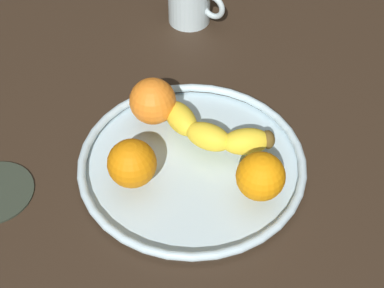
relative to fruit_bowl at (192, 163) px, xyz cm
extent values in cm
cube|color=#2F2217|center=(0.00, 0.00, -2.92)|extent=(153.93, 153.93, 4.00)
cylinder|color=silver|center=(0.00, 0.00, -0.62)|extent=(30.85, 30.85, 0.60)
torus|color=silver|center=(0.00, 0.00, 0.28)|extent=(32.13, 32.13, 1.20)
ellipsoid|color=yellow|center=(-4.68, 4.14, 2.78)|extent=(7.80, 6.39, 3.78)
ellipsoid|color=yellow|center=(0.56, 3.28, 2.78)|extent=(7.25, 4.62, 3.78)
ellipsoid|color=yellow|center=(5.43, 5.43, 2.78)|extent=(7.65, 7.31, 3.78)
ellipsoid|color=brown|center=(7.77, 7.42, 2.78)|extent=(3.24, 3.31, 2.65)
sphere|color=orange|center=(-4.49, -7.48, 4.18)|extent=(6.59, 6.59, 6.59)
sphere|color=orange|center=(-9.20, 3.55, 4.30)|extent=(6.84, 6.84, 6.84)
sphere|color=orange|center=(10.62, 0.50, 4.12)|extent=(6.48, 6.48, 6.48)
cylinder|color=silver|center=(-20.00, 29.10, 3.39)|extent=(7.54, 7.54, 8.61)
torus|color=silver|center=(-15.03, 29.10, 3.82)|extent=(4.79, 1.00, 4.79)
camera|label=1|loc=(29.39, -44.12, 61.64)|focal=54.04mm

